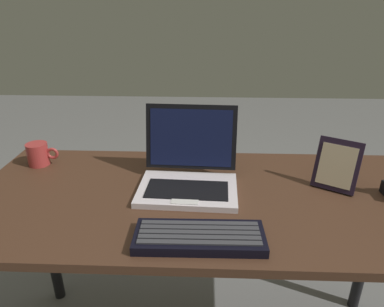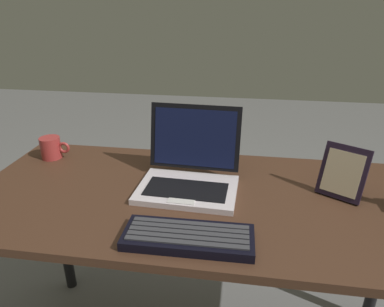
{
  "view_description": "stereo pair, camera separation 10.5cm",
  "coord_description": "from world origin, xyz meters",
  "views": [
    {
      "loc": [
        -0.01,
        -0.93,
        1.29
      ],
      "look_at": [
        -0.05,
        0.02,
        0.86
      ],
      "focal_mm": 32.34,
      "sensor_mm": 36.0,
      "label": 1
    },
    {
      "loc": [
        0.1,
        -0.92,
        1.29
      ],
      "look_at": [
        -0.05,
        0.02,
        0.86
      ],
      "focal_mm": 32.34,
      "sensor_mm": 36.0,
      "label": 2
    }
  ],
  "objects": [
    {
      "name": "desk",
      "position": [
        0.0,
        0.0,
        0.65
      ],
      "size": [
        1.48,
        0.65,
        0.73
      ],
      "color": "#452A1C",
      "rests_on": "ground"
    },
    {
      "name": "laptop_front",
      "position": [
        -0.06,
        0.05,
        0.78
      ],
      "size": [
        0.32,
        0.28,
        0.24
      ],
      "color": "silver",
      "rests_on": "desk"
    },
    {
      "name": "external_keyboard",
      "position": [
        -0.02,
        -0.23,
        0.75
      ],
      "size": [
        0.33,
        0.13,
        0.03
      ],
      "color": "black",
      "rests_on": "desk"
    },
    {
      "name": "photo_frame",
      "position": [
        0.41,
        0.06,
        0.81
      ],
      "size": [
        0.14,
        0.12,
        0.16
      ],
      "color": "black",
      "rests_on": "desk"
    },
    {
      "name": "coffee_mug",
      "position": [
        -0.61,
        0.19,
        0.78
      ],
      "size": [
        0.11,
        0.08,
        0.08
      ],
      "color": "#A93331",
      "rests_on": "desk"
    }
  ]
}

